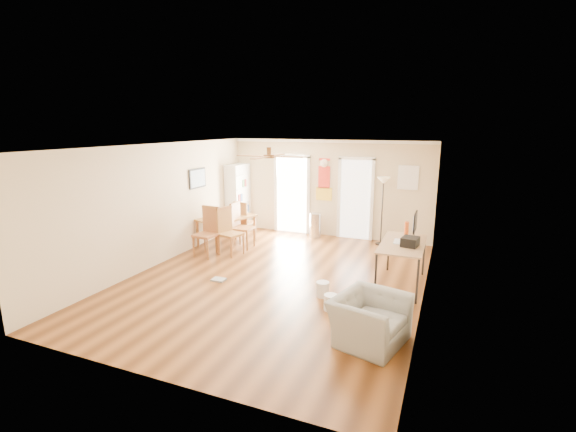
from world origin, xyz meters
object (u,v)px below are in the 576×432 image
at_px(dining_table, 227,230).
at_px(torchiere_lamp, 382,211).
at_px(armchair, 369,319).
at_px(wastebasket_b, 331,302).
at_px(trash_can, 315,225).
at_px(computer_desk, 401,264).
at_px(dining_chair_right_a, 243,226).
at_px(printer, 410,242).
at_px(dining_chair_right_b, 231,232).
at_px(dining_chair_far, 245,220).
at_px(dining_chair_near, 206,232).
at_px(wastebasket_a, 323,289).
at_px(bookshelf, 238,198).

relative_size(dining_table, torchiere_lamp, 0.81).
bearing_deg(armchair, wastebasket_b, 61.02).
distance_m(trash_can, armchair, 5.40).
bearing_deg(dining_table, computer_desk, -14.51).
xyz_separation_m(dining_chair_right_a, wastebasket_b, (2.98, -2.53, -0.43)).
bearing_deg(armchair, printer, 6.81).
distance_m(dining_chair_right_b, dining_chair_far, 1.35).
relative_size(dining_chair_near, torchiere_lamp, 0.66).
relative_size(dining_chair_far, computer_desk, 0.65).
distance_m(dining_chair_right_b, computer_desk, 3.94).
height_order(dining_chair_right_b, dining_chair_far, dining_chair_right_b).
relative_size(dining_chair_near, wastebasket_b, 4.28).
xyz_separation_m(computer_desk, wastebasket_a, (-1.22, -1.05, -0.28)).
height_order(dining_table, torchiere_lamp, torchiere_lamp).
height_order(trash_can, wastebasket_a, trash_can).
height_order(wastebasket_a, wastebasket_b, wastebasket_a).
bearing_deg(wastebasket_a, computer_desk, 40.74).
bearing_deg(trash_can, dining_chair_right_b, -122.02).
xyz_separation_m(torchiere_lamp, armchair, (0.64, -4.82, -0.53)).
relative_size(bookshelf, dining_chair_far, 1.87).
bearing_deg(dining_chair_right_a, bookshelf, 31.51).
relative_size(bookshelf, dining_chair_right_a, 1.70).
relative_size(torchiere_lamp, printer, 5.32).
bearing_deg(bookshelf, dining_chair_right_b, -69.04).
height_order(dining_chair_right_a, dining_chair_near, dining_chair_near).
height_order(dining_table, printer, printer).
xyz_separation_m(dining_table, wastebasket_a, (3.24, -2.20, -0.22)).
bearing_deg(torchiere_lamp, wastebasket_a, -96.48).
xyz_separation_m(dining_chair_right_a, wastebasket_a, (2.69, -2.06, -0.42)).
bearing_deg(bookshelf, wastebasket_b, -49.16).
xyz_separation_m(wastebasket_a, wastebasket_b, (0.29, -0.47, -0.00)).
height_order(dining_chair_near, printer, dining_chair_near).
xyz_separation_m(wastebasket_a, armchair, (1.06, -1.21, 0.20)).
xyz_separation_m(torchiere_lamp, computer_desk, (0.80, -2.57, -0.44)).
bearing_deg(wastebasket_b, dining_chair_near, 154.94).
bearing_deg(dining_chair_far, computer_desk, 165.56).
bearing_deg(wastebasket_a, dining_chair_near, 160.08).
xyz_separation_m(bookshelf, computer_desk, (4.85, -2.47, -0.53)).
xyz_separation_m(dining_chair_right_b, dining_chair_far, (-0.34, 1.31, -0.04)).
bearing_deg(wastebasket_a, dining_chair_right_a, 142.63).
relative_size(torchiere_lamp, wastebasket_a, 6.39).
bearing_deg(printer, trash_can, 144.13).
bearing_deg(torchiere_lamp, trash_can, 179.43).
height_order(dining_table, wastebasket_b, dining_table).
height_order(trash_can, printer, printer).
bearing_deg(computer_desk, armchair, -94.06).
bearing_deg(printer, wastebasket_a, -137.15).
bearing_deg(dining_table, dining_chair_right_b, -52.99).
distance_m(torchiere_lamp, wastebasket_a, 3.71).
relative_size(dining_chair_near, armchair, 1.12).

